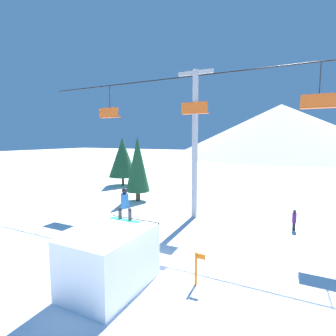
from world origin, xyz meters
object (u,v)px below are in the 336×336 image
(trail_marker, at_px, (196,267))
(snowboarder, at_px, (125,204))
(distant_skier, at_px, (294,219))
(pine_tree_near, at_px, (138,164))
(snow_ramp, at_px, (110,259))

(trail_marker, bearing_deg, snowboarder, -174.89)
(snowboarder, distance_m, distant_skier, 10.57)
(snowboarder, relative_size, distant_skier, 1.12)
(distant_skier, bearing_deg, pine_tree_near, 170.64)
(snow_ramp, relative_size, trail_marker, 2.61)
(trail_marker, xyz_separation_m, distant_skier, (3.09, 8.13, -0.01))
(snow_ramp, height_order, distant_skier, snow_ramp)
(trail_marker, bearing_deg, pine_tree_near, 132.22)
(pine_tree_near, distance_m, trail_marker, 13.95)
(pine_tree_near, height_order, distant_skier, pine_tree_near)
(snow_ramp, relative_size, distant_skier, 2.66)
(snow_ramp, height_order, snowboarder, snowboarder)
(pine_tree_near, xyz_separation_m, trail_marker, (9.22, -10.16, -2.54))
(pine_tree_near, relative_size, trail_marker, 4.47)
(snowboarder, height_order, pine_tree_near, pine_tree_near)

